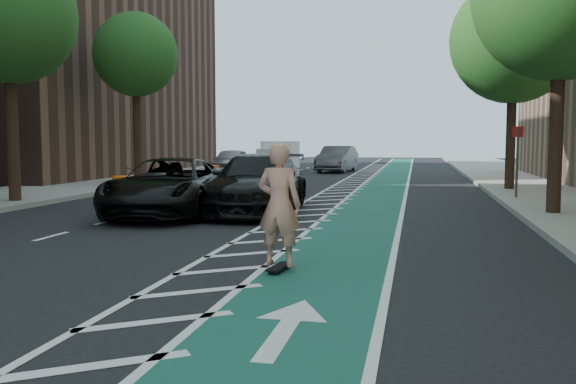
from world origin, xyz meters
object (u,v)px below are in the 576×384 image
(suv_far, at_px, (258,183))
(barrel_a, at_px, (123,195))
(skateboarder, at_px, (279,205))
(suv_near, at_px, (170,186))

(suv_far, distance_m, barrel_a, 3.87)
(skateboarder, relative_size, suv_far, 0.34)
(skateboarder, relative_size, barrel_a, 1.89)
(suv_near, bearing_deg, skateboarder, -60.56)
(skateboarder, relative_size, suv_near, 0.34)
(suv_far, height_order, barrel_a, suv_far)
(skateboarder, height_order, suv_near, skateboarder)
(suv_near, relative_size, suv_far, 0.98)
(suv_far, bearing_deg, skateboarder, -76.41)
(suv_far, xyz_separation_m, barrel_a, (-3.80, -0.65, -0.34))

